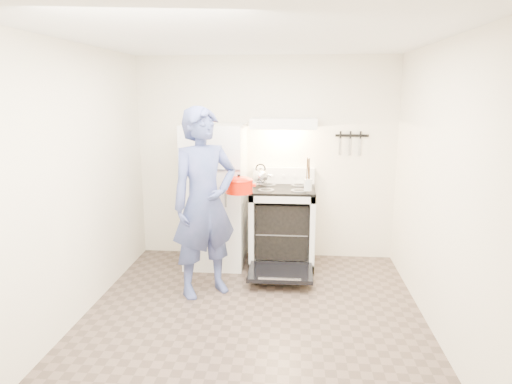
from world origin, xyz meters
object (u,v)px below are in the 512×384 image
(stove_body, at_px, (282,228))
(tea_kettle, at_px, (261,175))
(person, at_px, (204,203))
(refrigerator, at_px, (215,195))
(dutch_oven, at_px, (239,187))

(stove_body, xyz_separation_m, tea_kettle, (-0.27, 0.07, 0.63))
(person, bearing_deg, refrigerator, 56.52)
(refrigerator, bearing_deg, person, -87.14)
(person, bearing_deg, stove_body, 13.08)
(stove_body, bearing_deg, refrigerator, -178.23)
(stove_body, bearing_deg, person, -130.58)
(tea_kettle, bearing_deg, person, -117.05)
(stove_body, distance_m, dutch_oven, 0.96)
(stove_body, relative_size, person, 0.48)
(stove_body, relative_size, dutch_oven, 2.53)
(stove_body, xyz_separation_m, person, (-0.77, -0.90, 0.51))
(refrigerator, relative_size, tea_kettle, 6.18)
(refrigerator, relative_size, dutch_oven, 4.67)
(refrigerator, height_order, person, person)
(tea_kettle, relative_size, dutch_oven, 0.76)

